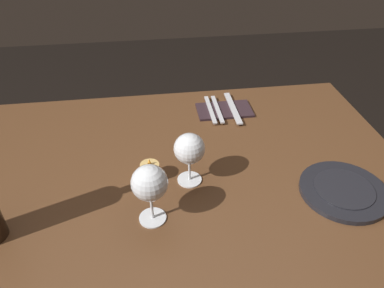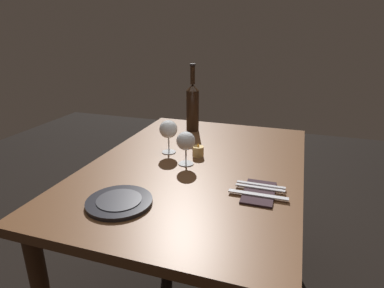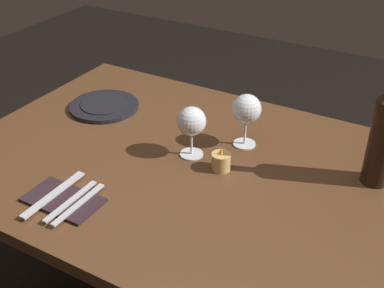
{
  "view_description": "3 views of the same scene",
  "coord_description": "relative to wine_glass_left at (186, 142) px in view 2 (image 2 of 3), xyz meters",
  "views": [
    {
      "loc": [
        -0.08,
        -0.77,
        1.41
      ],
      "look_at": [
        0.03,
        -0.01,
        0.84
      ],
      "focal_mm": 34.11,
      "sensor_mm": 36.0,
      "label": 1
    },
    {
      "loc": [
        1.26,
        0.4,
        1.31
      ],
      "look_at": [
        0.0,
        -0.02,
        0.83
      ],
      "focal_mm": 30.46,
      "sensor_mm": 36.0,
      "label": 2
    },
    {
      "loc": [
        -0.57,
        0.98,
        1.5
      ],
      "look_at": [
        -0.03,
        0.04,
        0.83
      ],
      "focal_mm": 46.52,
      "sensor_mm": 36.0,
      "label": 3
    }
  ],
  "objects": [
    {
      "name": "votive_candle",
      "position": [
        -0.1,
        0.02,
        -0.08
      ],
      "size": [
        0.05,
        0.05,
        0.07
      ],
      "color": "#DBB266",
      "rests_on": "dining_table"
    },
    {
      "name": "dining_table",
      "position": [
        -0.02,
        0.04,
        -0.19
      ],
      "size": [
        1.3,
        0.9,
        0.74
      ],
      "color": "#56351E",
      "rests_on": "ground"
    },
    {
      "name": "folded_napkin",
      "position": [
        0.17,
        0.34,
        -0.1
      ],
      "size": [
        0.19,
        0.11,
        0.01
      ],
      "color": "#2D1E23",
      "rests_on": "dining_table"
    },
    {
      "name": "dinner_plate",
      "position": [
        0.39,
        -0.1,
        -0.1
      ],
      "size": [
        0.23,
        0.23,
        0.02
      ],
      "color": "black",
      "rests_on": "dining_table"
    },
    {
      "name": "wine_glass_left",
      "position": [
        0.0,
        0.0,
        0.0
      ],
      "size": [
        0.08,
        0.08,
        0.15
      ],
      "color": "white",
      "rests_on": "dining_table"
    },
    {
      "name": "wine_glass_right",
      "position": [
        -0.11,
        -0.12,
        0.01
      ],
      "size": [
        0.08,
        0.08,
        0.16
      ],
      "color": "white",
      "rests_on": "dining_table"
    },
    {
      "name": "fork_inner",
      "position": [
        0.14,
        0.34,
        -0.09
      ],
      "size": [
        0.01,
        0.18,
        0.0
      ],
      "color": "silver",
      "rests_on": "folded_napkin"
    },
    {
      "name": "wine_bottle",
      "position": [
        -0.47,
        -0.13,
        0.04
      ],
      "size": [
        0.07,
        0.07,
        0.38
      ],
      "color": "black",
      "rests_on": "dining_table"
    },
    {
      "name": "table_knife",
      "position": [
        0.2,
        0.34,
        -0.09
      ],
      "size": [
        0.02,
        0.21,
        0.0
      ],
      "color": "silver",
      "rests_on": "folded_napkin"
    },
    {
      "name": "fork_outer",
      "position": [
        0.12,
        0.34,
        -0.09
      ],
      "size": [
        0.01,
        0.18,
        0.0
      ],
      "color": "silver",
      "rests_on": "folded_napkin"
    }
  ]
}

